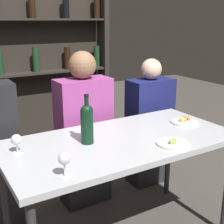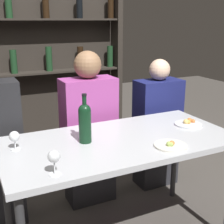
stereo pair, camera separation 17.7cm
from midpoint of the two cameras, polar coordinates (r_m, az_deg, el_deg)
dining_table at (r=2.01m, az=-0.88°, el=-6.68°), size 1.50×0.74×0.76m
wine_rack_wall at (r=3.45m, az=-15.63°, el=10.91°), size 1.68×0.21×2.29m
wine_bottle at (r=1.89m, az=-7.27°, el=-1.86°), size 0.08×0.08×0.31m
wine_glass_0 at (r=1.53m, az=-12.07°, el=-8.60°), size 0.06×0.06×0.13m
wine_glass_1 at (r=1.86m, az=-19.72°, el=-4.95°), size 0.06×0.06×0.11m
food_plate_0 at (r=1.92m, az=8.46°, el=-5.70°), size 0.20×0.20×0.04m
food_plate_1 at (r=2.33m, az=11.00°, el=-1.72°), size 0.20×0.20×0.04m
seated_person_center at (r=2.54m, az=-7.10°, el=-4.16°), size 0.43×0.22×1.27m
seated_person_right at (r=2.87m, az=5.09°, el=-2.75°), size 0.41×0.22×1.17m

